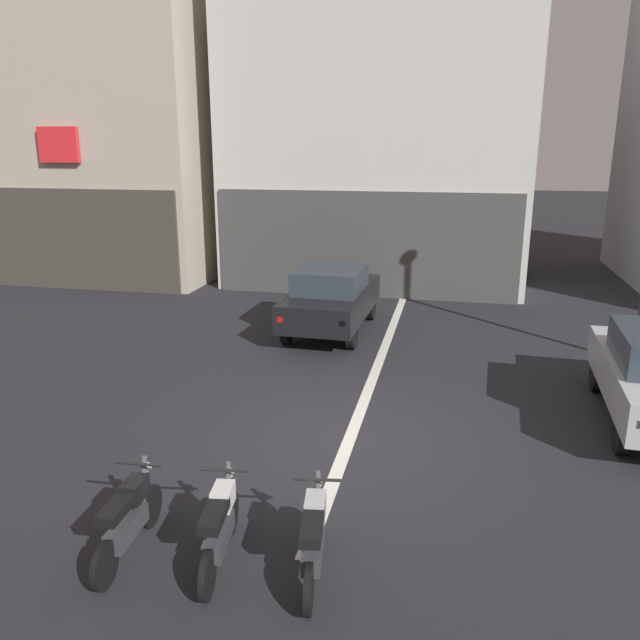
{
  "coord_description": "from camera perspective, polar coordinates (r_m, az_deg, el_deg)",
  "views": [
    {
      "loc": [
        1.48,
        -8.88,
        4.52
      ],
      "look_at": [
        -0.9,
        2.0,
        1.4
      ],
      "focal_mm": 35.18,
      "sensor_mm": 36.0,
      "label": 1
    }
  ],
  "objects": [
    {
      "name": "ground_plane",
      "position": [
        10.08,
        2.6,
        -11.02
      ],
      "size": [
        120.0,
        120.0,
        0.0
      ],
      "primitive_type": "plane",
      "color": "#232328"
    },
    {
      "name": "lane_centre_line",
      "position": [
        15.62,
        6.36,
        -1.25
      ],
      "size": [
        0.2,
        18.0,
        0.01
      ],
      "primitive_type": "cube",
      "color": "silver",
      "rests_on": "ground"
    },
    {
      "name": "motorcycle_silver_row_centre",
      "position": [
        7.13,
        -0.57,
        -19.09
      ],
      "size": [
        0.55,
        1.66,
        0.98
      ],
      "color": "black",
      "rests_on": "ground"
    },
    {
      "name": "building_mid_block",
      "position": [
        22.7,
        5.72,
        16.96
      ],
      "size": [
        9.53,
        7.74,
        10.17
      ],
      "color": "silver",
      "rests_on": "ground"
    },
    {
      "name": "car_black_crossing_near",
      "position": [
        15.53,
        1.06,
        2.11
      ],
      "size": [
        1.89,
        4.15,
        1.64
      ],
      "color": "black",
      "rests_on": "ground"
    },
    {
      "name": "motorcycle_white_row_left_mid",
      "position": [
        7.39,
        -9.09,
        -17.95
      ],
      "size": [
        0.55,
        1.66,
        0.98
      ],
      "color": "black",
      "rests_on": "ground"
    },
    {
      "name": "motorcycle_black_row_leftmost",
      "position": [
        7.73,
        -17.01,
        -16.81
      ],
      "size": [
        0.55,
        1.67,
        0.98
      ],
      "color": "black",
      "rests_on": "ground"
    }
  ]
}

